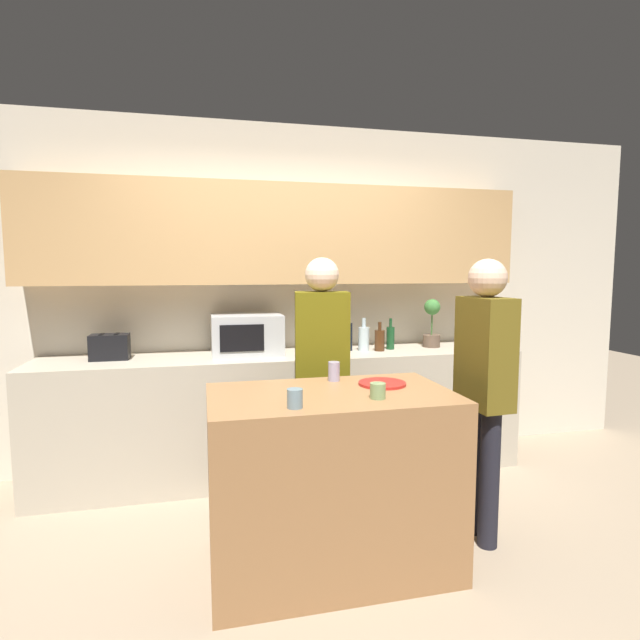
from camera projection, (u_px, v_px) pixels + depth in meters
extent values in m
plane|color=gray|center=(334.00, 580.00, 2.52)|extent=(14.00, 14.00, 0.00)
cube|color=beige|center=(279.00, 295.00, 4.06)|extent=(6.40, 0.08, 2.70)
cube|color=tan|center=(283.00, 235.00, 3.82)|extent=(3.74, 0.32, 0.75)
cube|color=#B7AD99|center=(287.00, 413.00, 3.82)|extent=(3.60, 0.62, 0.93)
cube|color=#996B42|center=(331.00, 480.00, 2.61)|extent=(1.25, 0.73, 0.93)
cube|color=#B7BABC|center=(247.00, 334.00, 3.74)|extent=(0.52, 0.38, 0.30)
cube|color=black|center=(242.00, 338.00, 3.54)|extent=(0.31, 0.01, 0.19)
cube|color=black|center=(110.00, 347.00, 3.53)|extent=(0.26, 0.16, 0.18)
cube|color=black|center=(102.00, 334.00, 3.50)|extent=(0.02, 0.11, 0.01)
cube|color=black|center=(117.00, 334.00, 3.53)|extent=(0.02, 0.11, 0.01)
cylinder|color=brown|center=(431.00, 341.00, 4.09)|extent=(0.14, 0.14, 0.10)
cylinder|color=#38662D|center=(432.00, 324.00, 4.08)|extent=(0.01, 0.01, 0.18)
sphere|color=#3D7A38|center=(432.00, 307.00, 4.07)|extent=(0.13, 0.13, 0.13)
cylinder|color=black|center=(335.00, 339.00, 3.87)|extent=(0.07, 0.07, 0.20)
cylinder|color=black|center=(335.00, 322.00, 3.85)|extent=(0.02, 0.02, 0.08)
cylinder|color=black|center=(349.00, 337.00, 3.91)|extent=(0.06, 0.06, 0.22)
cylinder|color=black|center=(349.00, 318.00, 3.90)|extent=(0.02, 0.02, 0.08)
cylinder|color=silver|center=(364.00, 339.00, 3.91)|extent=(0.09, 0.09, 0.18)
cylinder|color=silver|center=(364.00, 323.00, 3.90)|extent=(0.03, 0.03, 0.07)
cylinder|color=#472814|center=(380.00, 340.00, 3.90)|extent=(0.08, 0.08, 0.16)
cylinder|color=#472814|center=(380.00, 326.00, 3.89)|extent=(0.03, 0.03, 0.06)
cylinder|color=#194723|center=(390.00, 338.00, 3.98)|extent=(0.06, 0.06, 0.18)
cylinder|color=#194723|center=(391.00, 323.00, 3.97)|extent=(0.02, 0.02, 0.07)
cylinder|color=red|center=(382.00, 383.00, 2.73)|extent=(0.26, 0.26, 0.01)
cylinder|color=#7E9D64|center=(378.00, 391.00, 2.44)|extent=(0.08, 0.08, 0.08)
cylinder|color=gray|center=(295.00, 398.00, 2.28)|extent=(0.07, 0.07, 0.09)
cylinder|color=#9E97B4|center=(334.00, 371.00, 2.82)|extent=(0.07, 0.07, 0.11)
cylinder|color=black|center=(489.00, 479.00, 2.79)|extent=(0.11, 0.11, 0.79)
cylinder|color=black|center=(473.00, 468.00, 2.95)|extent=(0.11, 0.11, 0.79)
cube|color=brown|center=(485.00, 353.00, 2.80)|extent=(0.21, 0.35, 0.62)
sphere|color=beige|center=(488.00, 278.00, 2.75)|extent=(0.21, 0.21, 0.21)
cylinder|color=black|center=(334.00, 449.00, 3.25)|extent=(0.11, 0.11, 0.79)
cylinder|color=black|center=(310.00, 449.00, 3.24)|extent=(0.11, 0.11, 0.79)
cube|color=#61590F|center=(322.00, 341.00, 3.17)|extent=(0.37, 0.24, 0.63)
sphere|color=beige|center=(322.00, 275.00, 3.13)|extent=(0.21, 0.21, 0.21)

